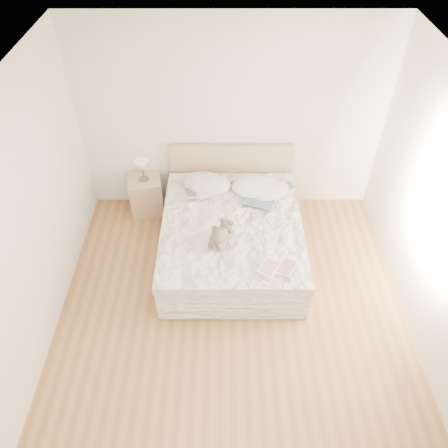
{
  "coord_description": "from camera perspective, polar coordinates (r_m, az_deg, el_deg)",
  "views": [
    {
      "loc": [
        -0.1,
        -2.8,
        4.23
      ],
      "look_at": [
        -0.1,
        1.05,
        0.62
      ],
      "focal_mm": 35.0,
      "sensor_mm": 36.0,
      "label": 1
    }
  ],
  "objects": [
    {
      "name": "floor",
      "position": [
        5.07,
        1.15,
        -13.34
      ],
      "size": [
        4.0,
        4.5,
        0.0
      ],
      "primitive_type": "cube",
      "color": "brown",
      "rests_on": "ground"
    },
    {
      "name": "pillow_right",
      "position": [
        5.76,
        6.11,
        4.32
      ],
      "size": [
        0.64,
        0.58,
        0.16
      ],
      "primitive_type": "ellipsoid",
      "rotation": [
        0.0,
        0.0,
        0.51
      ],
      "color": "silver",
      "rests_on": "bed"
    },
    {
      "name": "wall_left",
      "position": [
        4.44,
        -25.37,
        -2.4
      ],
      "size": [
        0.02,
        4.5,
        2.7
      ],
      "primitive_type": "cube",
      "color": "white",
      "rests_on": "ground"
    },
    {
      "name": "pillow_left",
      "position": [
        5.86,
        -2.32,
        5.32
      ],
      "size": [
        0.76,
        0.63,
        0.2
      ],
      "primitive_type": "ellipsoid",
      "rotation": [
        0.0,
        0.0,
        -0.3
      ],
      "color": "silver",
      "rests_on": "bed"
    },
    {
      "name": "blouse",
      "position": [
        5.7,
        5.0,
        3.78
      ],
      "size": [
        0.76,
        0.78,
        0.02
      ],
      "primitive_type": null,
      "rotation": [
        0.0,
        0.0,
        -0.39
      ],
      "color": "#364D66",
      "rests_on": "bed"
    },
    {
      "name": "bed",
      "position": [
        5.6,
        1.0,
        -1.35
      ],
      "size": [
        1.72,
        2.14,
        1.0
      ],
      "color": "tan",
      "rests_on": "floor"
    },
    {
      "name": "ceiling",
      "position": [
        3.19,
        1.83,
        14.54
      ],
      "size": [
        4.0,
        4.5,
        0.0
      ],
      "primitive_type": "cube",
      "color": "white",
      "rests_on": "ground"
    },
    {
      "name": "teddy_bear",
      "position": [
        5.04,
        -0.61,
        -2.11
      ],
      "size": [
        0.37,
        0.43,
        0.19
      ],
      "primitive_type": null,
      "rotation": [
        0.0,
        0.0,
        -0.39
      ],
      "color": "brown",
      "rests_on": "bed"
    },
    {
      "name": "childrens_book",
      "position": [
        4.81,
        7.05,
        -5.7
      ],
      "size": [
        0.47,
        0.42,
        0.03
      ],
      "primitive_type": "cube",
      "rotation": [
        0.0,
        0.0,
        -0.52
      ],
      "color": "#F7E9C6",
      "rests_on": "bed"
    },
    {
      "name": "photo_book",
      "position": [
        5.71,
        -3.54,
        4.02
      ],
      "size": [
        0.39,
        0.32,
        0.02
      ],
      "primitive_type": "cube",
      "rotation": [
        0.0,
        0.0,
        0.32
      ],
      "color": "silver",
      "rests_on": "bed"
    },
    {
      "name": "table_lamp",
      "position": [
        6.03,
        -10.67,
        7.42
      ],
      "size": [
        0.19,
        0.19,
        0.31
      ],
      "color": "#49443E",
      "rests_on": "nightstand"
    },
    {
      "name": "wall_back",
      "position": [
        5.81,
        0.98,
        13.46
      ],
      "size": [
        4.0,
        0.02,
        2.7
      ],
      "primitive_type": "cube",
      "color": "white",
      "rests_on": "ground"
    },
    {
      "name": "window",
      "position": [
        4.66,
        26.63,
        1.16
      ],
      "size": [
        0.02,
        1.3,
        1.1
      ],
      "primitive_type": "cube",
      "color": "white",
      "rests_on": "wall_right"
    },
    {
      "name": "pillow_middle",
      "position": [
        5.8,
        4.25,
        4.79
      ],
      "size": [
        0.68,
        0.49,
        0.2
      ],
      "primitive_type": "ellipsoid",
      "rotation": [
        0.0,
        0.0,
        -0.05
      ],
      "color": "white",
      "rests_on": "bed"
    },
    {
      "name": "nightstand",
      "position": [
        6.32,
        -10.12,
        3.73
      ],
      "size": [
        0.51,
        0.47,
        0.56
      ],
      "primitive_type": "cube",
      "rotation": [
        0.0,
        0.0,
        0.17
      ],
      "color": "tan",
      "rests_on": "floor"
    }
  ]
}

